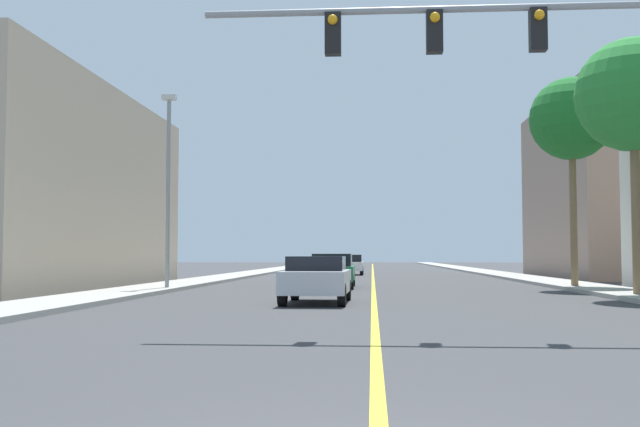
# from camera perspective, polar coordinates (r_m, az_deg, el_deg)

# --- Properties ---
(ground) EXTENTS (192.00, 192.00, 0.00)m
(ground) POSITION_cam_1_polar(r_m,az_deg,el_deg) (46.52, 4.15, -5.00)
(ground) COLOR #38383A
(sidewalk_left) EXTENTS (2.55, 168.00, 0.15)m
(sidewalk_left) POSITION_cam_1_polar(r_m,az_deg,el_deg) (47.35, -6.73, -4.86)
(sidewalk_left) COLOR #9E9B93
(sidewalk_left) RESTS_ON ground
(sidewalk_right) EXTENTS (2.55, 168.00, 0.15)m
(sidewalk_right) POSITION_cam_1_polar(r_m,az_deg,el_deg) (47.37, 15.03, -4.77)
(sidewalk_right) COLOR #9E9B93
(sidewalk_right) RESTS_ON ground
(lane_marking_center) EXTENTS (0.16, 144.00, 0.01)m
(lane_marking_center) POSITION_cam_1_polar(r_m,az_deg,el_deg) (46.52, 4.15, -4.99)
(lane_marking_center) COLOR yellow
(lane_marking_center) RESTS_ON ground
(building_left_near) EXTENTS (10.58, 20.30, 8.87)m
(building_left_near) POSITION_cam_1_polar(r_m,az_deg,el_deg) (36.13, -23.39, 1.80)
(building_left_near) COLOR tan
(building_left_near) RESTS_ON ground
(building_right_far) EXTENTS (11.28, 16.92, 11.49)m
(building_right_far) POSITION_cam_1_polar(r_m,az_deg,el_deg) (51.30, 23.54, 1.85)
(building_right_far) COLOR gray
(building_right_far) RESTS_ON ground
(traffic_signal_mast) EXTENTS (11.51, 0.36, 6.53)m
(traffic_signal_mast) POSITION_cam_1_polar(r_m,az_deg,el_deg) (15.29, 20.17, 10.82)
(traffic_signal_mast) COLOR gray
(traffic_signal_mast) RESTS_ON sidewalk_right
(street_lamp) EXTENTS (0.56, 0.28, 7.67)m
(street_lamp) POSITION_cam_1_polar(r_m,az_deg,el_deg) (29.72, -11.74, 2.58)
(street_lamp) COLOR gray
(street_lamp) RESTS_ON sidewalk_left
(palm_mid) EXTENTS (3.78, 3.78, 8.48)m
(palm_mid) POSITION_cam_1_polar(r_m,az_deg,el_deg) (26.65, 23.23, 8.43)
(palm_mid) COLOR brown
(palm_mid) RESTS_ON sidewalk_right
(palm_far) EXTENTS (3.51, 3.51, 8.81)m
(palm_far) POSITION_cam_1_polar(r_m,az_deg,el_deg) (33.00, 19.01, 6.91)
(palm_far) COLOR brown
(palm_far) RESTS_ON sidewalk_right
(car_green) EXTENTS (1.91, 4.54, 1.48)m
(car_green) POSITION_cam_1_polar(r_m,az_deg,el_deg) (31.94, 0.99, -4.43)
(car_green) COLOR #196638
(car_green) RESTS_ON ground
(car_white) EXTENTS (1.75, 3.94, 1.45)m
(car_white) POSITION_cam_1_polar(r_m,az_deg,el_deg) (52.67, 2.43, -4.00)
(car_white) COLOR white
(car_white) RESTS_ON ground
(car_silver) EXTENTS (1.93, 3.96, 1.38)m
(car_silver) POSITION_cam_1_polar(r_m,az_deg,el_deg) (21.66, -0.26, -5.10)
(car_silver) COLOR #BCBCC1
(car_silver) RESTS_ON ground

